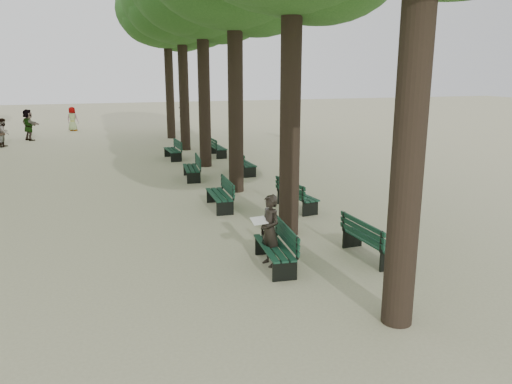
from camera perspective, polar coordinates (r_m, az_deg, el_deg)
name	(u,v)px	position (r m, az deg, el deg)	size (l,w,h in m)	color
ground	(274,286)	(10.15, 2.08, -10.73)	(120.00, 120.00, 0.00)	#BDB88F
tree_central_4	(181,0)	(27.29, -8.59, 20.89)	(6.00, 6.00, 9.95)	#33261C
tree_central_5	(166,11)	(32.19, -10.20, 19.72)	(6.00, 6.00, 9.95)	#33261C
bench_left_0	(275,255)	(11.00, 2.14, -7.19)	(0.73, 1.84, 0.92)	black
bench_left_1	(219,200)	(15.54, -4.20, -0.93)	(0.64, 1.82, 0.92)	black
bench_left_2	(192,172)	(19.85, -7.37, 2.23)	(0.73, 1.85, 0.92)	black
bench_left_3	(173,154)	(24.48, -9.50, 4.34)	(0.66, 1.83, 0.92)	black
bench_right_0	(370,247)	(11.77, 12.95, -6.11)	(0.64, 1.82, 0.92)	black
bench_right_1	(297,201)	(15.48, 4.72, -1.00)	(0.80, 1.86, 0.92)	black
bench_right_2	(244,167)	(20.74, -1.40, 2.84)	(0.62, 1.82, 0.92)	black
bench_right_3	(218,151)	(25.07, -4.42, 4.71)	(0.60, 1.81, 0.92)	black
man_with_map	(270,230)	(10.91, 1.59, -4.42)	(0.67, 0.70, 1.60)	black
pedestrian_c	(289,125)	(31.09, 3.82, 7.66)	(1.07, 0.36, 1.82)	#262628
pedestrian_a	(4,133)	(31.36, -26.85, 6.07)	(0.78, 0.32, 1.60)	#262628
pedestrian_b	(184,118)	(35.31, -8.24, 8.37)	(1.24, 0.38, 1.92)	#262628
pedestrian_e	(28,125)	(33.65, -24.56, 7.00)	(1.76, 0.38, 1.90)	#262628
pedestrian_d	(73,119)	(37.86, -20.23, 7.84)	(0.82, 0.34, 1.68)	#262628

